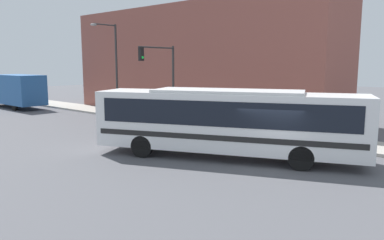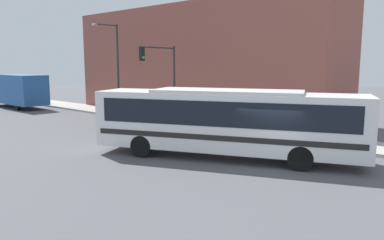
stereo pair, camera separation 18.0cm
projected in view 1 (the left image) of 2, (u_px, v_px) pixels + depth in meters
ground_plane at (276, 166)px, 16.14m from camera, size 120.00×120.00×0.00m
sidewalk at (108, 112)px, 33.54m from camera, size 2.99×70.00×0.16m
building_facade at (195, 61)px, 32.02m from camera, size 6.00×24.97×9.04m
city_bus at (227, 119)px, 17.21m from camera, size 7.10×12.28×3.18m
delivery_truck at (16, 90)px, 36.69m from camera, size 2.50×8.28×3.26m
fire_hydrant at (230, 124)px, 23.74m from camera, size 0.25×0.34×0.82m
traffic_light_pole at (162, 71)px, 25.84m from camera, size 3.28×0.35×5.41m
street_lamp at (113, 62)px, 30.68m from camera, size 2.45×0.28×7.34m
pedestrian_near_corner at (149, 104)px, 30.38m from camera, size 0.34×0.34×1.84m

